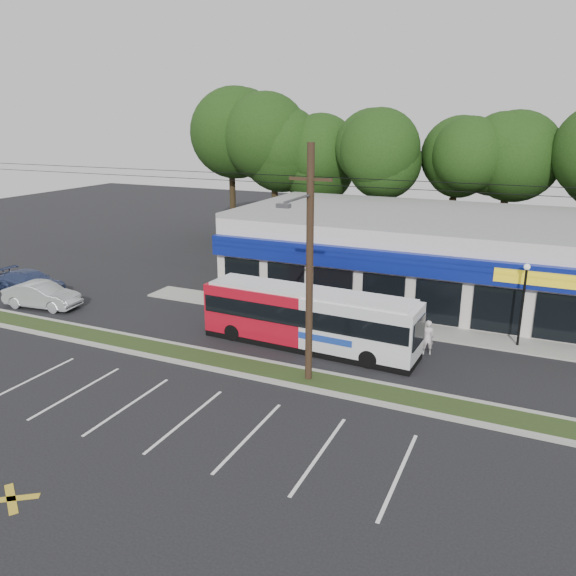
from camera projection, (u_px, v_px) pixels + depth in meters
The scene contains 15 objects.
ground at pixel (236, 377), 24.58m from camera, with size 120.00×120.00×0.00m, color black.
grass_strip at pixel (247, 367), 25.44m from camera, with size 40.00×1.60×0.12m, color #243315.
curb_south at pixel (238, 374), 24.69m from camera, with size 40.00×0.25×0.14m, color #9E9E93.
curb_north at pixel (256, 360), 26.17m from camera, with size 40.00×0.25×0.14m, color #9E9E93.
sidewalk at pixel (399, 327), 30.42m from camera, with size 32.00×2.20×0.10m, color #9E9E93.
strip_mall at pixel (436, 254), 35.50m from camera, with size 25.00×12.55×5.30m.
utility_pole at pixel (305, 259), 22.71m from camera, with size 50.00×2.77×10.00m.
lamp_post at pixel (523, 296), 27.11m from camera, with size 0.30×0.30×4.25m.
tree_line at pixel (446, 152), 43.23m from camera, with size 46.76×6.76×11.83m.
metrobus at pixel (309, 317), 27.44m from camera, with size 10.98×2.81×2.93m.
car_dark at pixel (369, 325), 28.48m from camera, with size 1.89×4.69×1.60m, color black.
car_silver at pixel (42, 295), 33.50m from camera, with size 1.62×4.65×1.53m, color #A7ABAF.
car_blue at pixel (31, 282), 36.32m from camera, with size 2.06×5.06×1.47m, color navy.
pedestrian_a at pixel (427, 337), 26.75m from camera, with size 0.63×0.41×1.72m, color silver.
pedestrian_b at pixel (334, 317), 29.59m from camera, with size 0.84×0.65×1.72m, color #BBB3A8.
Camera 1 is at (11.38, -19.46, 10.79)m, focal length 35.00 mm.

